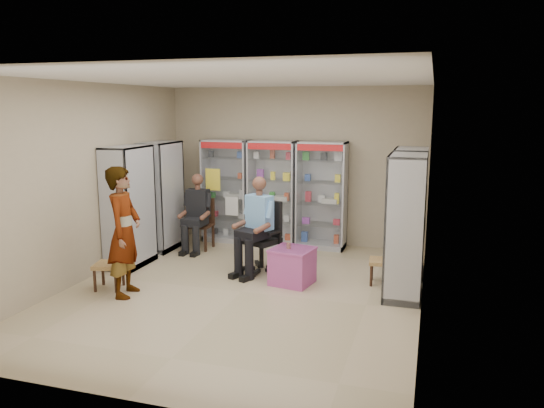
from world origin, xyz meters
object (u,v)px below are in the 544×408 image
(cabinet_right_near, at_px, (405,227))
(cabinet_left_near, at_px, (129,207))
(cabinet_back_left, at_px, (227,191))
(cabinet_back_mid, at_px, (273,193))
(woven_stool_b, at_px, (109,276))
(cabinet_right_far, at_px, (409,212))
(office_chair, at_px, (261,237))
(cabinet_left_far, at_px, (161,196))
(standing_man, at_px, (124,232))
(pink_trunk, at_px, (292,266))
(seated_shopkeeper, at_px, (260,228))
(wooden_chair, at_px, (200,224))
(cabinet_back_right, at_px, (322,195))
(woven_stool_a, at_px, (382,272))

(cabinet_right_near, xyz_separation_m, cabinet_left_near, (-4.46, 0.20, 0.00))
(cabinet_left_near, bearing_deg, cabinet_back_left, 155.39)
(cabinet_back_mid, distance_m, cabinet_left_near, 2.77)
(woven_stool_b, bearing_deg, cabinet_right_far, 26.22)
(cabinet_right_far, bearing_deg, office_chair, 104.74)
(cabinet_left_far, relative_size, standing_man, 1.09)
(pink_trunk, bearing_deg, cabinet_back_mid, 113.92)
(woven_stool_b, bearing_deg, standing_man, -20.92)
(standing_man, bearing_deg, cabinet_back_left, -14.41)
(cabinet_right_near, height_order, seated_shopkeeper, cabinet_right_near)
(cabinet_back_mid, height_order, cabinet_left_near, same)
(cabinet_left_near, relative_size, wooden_chair, 2.13)
(cabinet_right_far, bearing_deg, standing_man, 120.22)
(cabinet_back_left, distance_m, cabinet_back_mid, 0.95)
(cabinet_back_right, bearing_deg, cabinet_left_far, -161.81)
(cabinet_back_left, bearing_deg, cabinet_back_right, 0.00)
(cabinet_back_left, height_order, pink_trunk, cabinet_back_left)
(cabinet_back_left, distance_m, cabinet_left_far, 1.32)
(cabinet_back_mid, distance_m, seated_shopkeeper, 1.82)
(cabinet_back_right, xyz_separation_m, cabinet_right_near, (1.63, -2.23, 0.00))
(cabinet_back_mid, relative_size, woven_stool_a, 5.34)
(cabinet_right_near, xyz_separation_m, cabinet_left_far, (-4.46, 1.30, 0.00))
(standing_man, bearing_deg, pink_trunk, -72.41)
(cabinet_right_near, xyz_separation_m, pink_trunk, (-1.62, 0.06, -0.73))
(cabinet_back_right, relative_size, cabinet_right_near, 1.00)
(office_chair, bearing_deg, cabinet_right_far, 37.60)
(cabinet_back_left, height_order, standing_man, cabinet_back_left)
(office_chair, bearing_deg, woven_stool_b, -119.63)
(cabinet_back_left, height_order, cabinet_back_mid, same)
(standing_man, bearing_deg, cabinet_back_right, -43.26)
(cabinet_right_near, relative_size, cabinet_left_far, 1.00)
(seated_shopkeeper, distance_m, woven_stool_a, 2.00)
(cabinet_left_far, distance_m, wooden_chair, 0.89)
(cabinet_back_right, relative_size, cabinet_left_far, 1.00)
(cabinet_right_near, distance_m, seated_shopkeeper, 2.31)
(cabinet_back_right, height_order, office_chair, cabinet_back_right)
(cabinet_back_mid, relative_size, seated_shopkeeper, 1.37)
(cabinet_back_mid, bearing_deg, cabinet_left_near, -132.80)
(wooden_chair, bearing_deg, cabinet_left_far, -163.61)
(cabinet_back_mid, relative_size, office_chair, 1.74)
(cabinet_back_right, bearing_deg, pink_trunk, -89.71)
(wooden_chair, xyz_separation_m, woven_stool_a, (3.45, -1.05, -0.28))
(cabinet_back_left, bearing_deg, cabinet_left_near, -114.61)
(wooden_chair, bearing_deg, cabinet_back_right, 18.75)
(cabinet_back_mid, xyz_separation_m, pink_trunk, (0.96, -2.17, -0.73))
(woven_stool_b, bearing_deg, office_chair, 37.51)
(cabinet_left_near, distance_m, wooden_chair, 1.56)
(cabinet_right_far, xyz_separation_m, cabinet_left_near, (-4.46, -0.90, 0.00))
(cabinet_back_left, height_order, woven_stool_b, cabinet_back_left)
(cabinet_left_far, bearing_deg, wooden_chair, 106.39)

